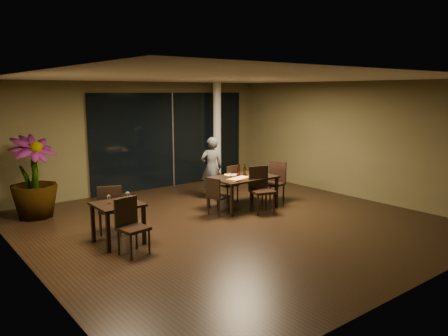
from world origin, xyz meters
TOP-DOWN VIEW (x-y plane):
  - ground at (0.00, 0.00)m, footprint 8.00×8.00m
  - wall_back at (0.00, 4.05)m, footprint 8.00×0.10m
  - wall_front at (0.00, -4.05)m, footprint 8.00×0.10m
  - wall_left at (-4.05, 0.00)m, footprint 0.10×8.00m
  - wall_right at (4.05, 0.00)m, footprint 0.10×8.00m
  - ceiling at (0.00, 0.00)m, footprint 8.00×8.00m
  - window_panel at (1.00, 3.96)m, footprint 5.00×0.06m
  - column at (2.40, 3.65)m, footprint 0.24×0.24m
  - main_table at (1.00, 0.80)m, footprint 1.50×1.00m
  - side_table at (-2.40, 0.30)m, footprint 0.80×0.80m
  - chair_main_far at (1.06, 1.36)m, footprint 0.48×0.48m
  - chair_main_near at (1.08, 0.26)m, footprint 0.60×0.60m
  - chair_main_left at (0.11, 0.66)m, footprint 0.47×0.47m
  - chair_main_right at (1.97, 0.70)m, footprint 0.58×0.58m
  - chair_side_far at (-2.30, 0.88)m, footprint 0.58×0.58m
  - chair_side_near at (-2.45, -0.30)m, footprint 0.51×0.51m
  - diner at (0.96, 2.00)m, footprint 0.62×0.50m
  - potted_plant at (-3.13, 2.97)m, footprint 1.24×1.24m
  - pizza_board_left at (0.71, 0.58)m, footprint 0.64×0.36m
  - pizza_board_right at (1.35, 0.66)m, footprint 0.61×0.39m
  - oblong_pizza_left at (0.71, 0.58)m, footprint 0.57×0.36m
  - oblong_pizza_right at (1.35, 0.66)m, footprint 0.51×0.32m
  - round_pizza at (0.87, 1.10)m, footprint 0.30×0.30m
  - bottle_a at (0.91, 0.85)m, footprint 0.07×0.07m
  - bottle_b at (1.07, 0.81)m, footprint 0.07×0.07m
  - bottle_c at (0.99, 0.93)m, footprint 0.06×0.06m
  - tumbler_left at (0.75, 0.88)m, footprint 0.08×0.08m
  - tumbler_right at (1.19, 0.92)m, footprint 0.07×0.07m
  - napkin_near at (1.53, 0.66)m, footprint 0.20×0.15m
  - napkin_far at (1.56, 0.99)m, footprint 0.20×0.13m
  - wine_glass_a at (-2.54, 0.35)m, footprint 0.07×0.07m
  - wine_glass_b at (-2.23, 0.23)m, footprint 0.09×0.09m
  - side_napkin at (-2.36, 0.11)m, footprint 0.20×0.14m

SIDE VIEW (x-z plane):
  - ground at x=0.00m, z-range 0.00..0.00m
  - chair_main_left at x=0.11m, z-range 0.05..0.91m
  - chair_main_far at x=1.06m, z-range 0.06..1.00m
  - chair_side_near at x=-2.45m, z-range 0.06..1.02m
  - chair_side_far at x=-2.30m, z-range 0.06..1.03m
  - chair_main_right at x=1.97m, z-range 0.06..1.07m
  - chair_main_near at x=1.08m, z-range 0.06..1.11m
  - side_table at x=-2.40m, z-range 0.25..1.00m
  - main_table at x=1.00m, z-range 0.30..1.05m
  - pizza_board_left at x=0.71m, z-range 0.75..0.76m
  - pizza_board_right at x=1.35m, z-range 0.75..0.76m
  - round_pizza at x=0.87m, z-range 0.75..0.76m
  - napkin_near at x=1.53m, z-range 0.75..0.76m
  - napkin_far at x=1.56m, z-range 0.75..0.76m
  - side_napkin at x=-2.36m, z-range 0.75..0.76m
  - oblong_pizza_left at x=0.71m, z-range 0.77..0.78m
  - oblong_pizza_right at x=1.35m, z-range 0.77..0.78m
  - tumbler_right at x=1.19m, z-range 0.75..0.83m
  - tumbler_left at x=0.75m, z-range 0.75..0.84m
  - diner at x=0.96m, z-range 0.00..1.59m
  - wine_glass_a at x=-2.54m, z-range 0.75..0.91m
  - wine_glass_b at x=-2.23m, z-range 0.75..0.94m
  - bottle_c at x=0.99m, z-range 0.75..1.04m
  - bottle_b at x=1.07m, z-range 0.75..1.06m
  - bottle_a at x=0.91m, z-range 0.75..1.06m
  - potted_plant at x=-3.13m, z-range 0.00..1.81m
  - window_panel at x=1.00m, z-range 0.00..2.70m
  - wall_back at x=0.00m, z-range 0.00..3.00m
  - wall_front at x=0.00m, z-range 0.00..3.00m
  - wall_left at x=-4.05m, z-range 0.00..3.00m
  - wall_right at x=4.05m, z-range 0.00..3.00m
  - column at x=2.40m, z-range 0.00..3.00m
  - ceiling at x=0.00m, z-range 3.00..3.04m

